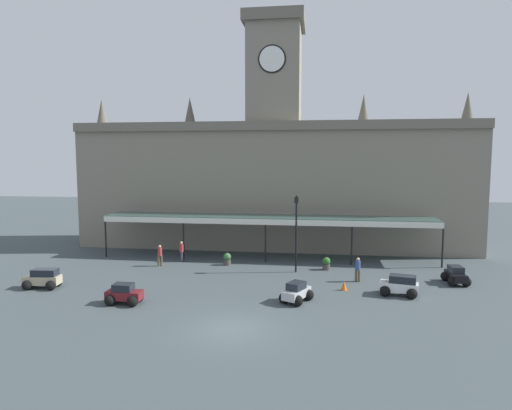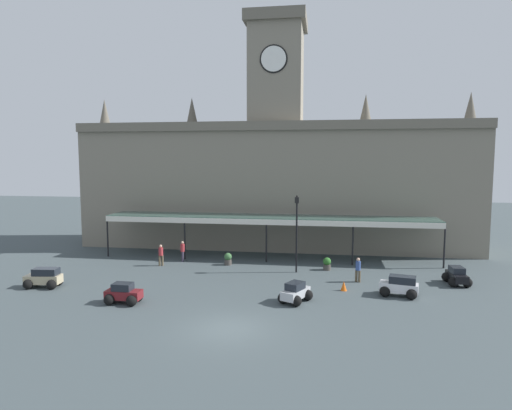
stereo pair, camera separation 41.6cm
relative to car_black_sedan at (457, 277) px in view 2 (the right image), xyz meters
The scene contains 15 objects.
ground_plane 16.73m from the car_black_sedan, 143.27° to the right, with size 140.00×140.00×0.00m, color #3F494C.
station_building 18.74m from the car_black_sedan, 139.23° to the left, with size 36.43×7.10×21.41m.
entrance_canopy 14.89m from the car_black_sedan, 156.63° to the left, with size 27.57×3.26×3.57m.
car_black_sedan is the anchor object (origin of this frame).
car_beige_estate 27.26m from the car_black_sedan, 169.86° to the right, with size 2.33×1.70×1.27m.
car_silver_sedan 11.69m from the car_black_sedan, 152.93° to the right, with size 2.03×2.24×1.19m.
car_white_estate 5.31m from the car_black_sedan, 142.38° to the right, with size 2.40×1.87×1.27m.
car_maroon_sedan 21.45m from the car_black_sedan, 160.83° to the right, with size 2.05×1.52×1.19m.
pedestrian_crossing_forecourt 21.50m from the car_black_sedan, behind, with size 0.37×0.34×1.67m.
pedestrian_near_entrance 6.51m from the car_black_sedan, behind, with size 0.37×0.34×1.67m.
pedestrian_beside_cars 20.53m from the car_black_sedan, 169.70° to the left, with size 0.34×0.38×1.67m.
victorian_lamppost 11.31m from the car_black_sedan, behind, with size 0.30×0.30×5.71m.
traffic_cone 7.95m from the car_black_sedan, 161.03° to the right, with size 0.40×0.40×0.60m, color orange.
planter_by_canopy 8.93m from the car_black_sedan, 163.11° to the left, with size 0.60×0.60×0.96m.
planter_near_kerb 16.55m from the car_black_sedan, 169.37° to the left, with size 0.60×0.60×0.96m.
Camera 2 is at (4.56, -20.75, 8.36)m, focal length 31.28 mm.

